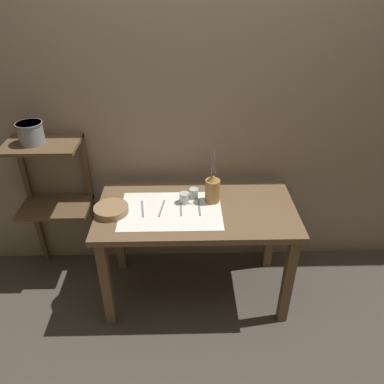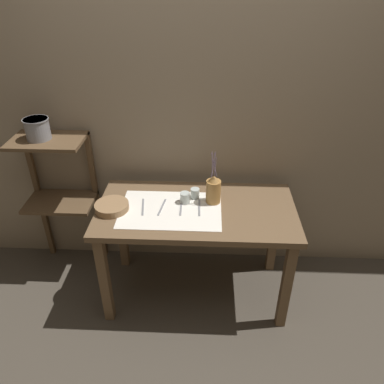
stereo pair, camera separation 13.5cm
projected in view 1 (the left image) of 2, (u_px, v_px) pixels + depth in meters
The scene contains 14 objects.
ground_plane at pixel (196, 290), 2.79m from camera, with size 12.00×12.00×0.00m, color #473F35.
stone_wall_back at pixel (195, 115), 2.53m from camera, with size 7.00×0.06×2.40m.
wooden_table at pixel (196, 221), 2.45m from camera, with size 1.27×0.66×0.74m.
wooden_shelf_unit at pixel (53, 185), 2.60m from camera, with size 0.48×0.31×1.10m.
linen_cloth at pixel (171, 211), 2.37m from camera, with size 0.64×0.43×0.00m.
pitcher_with_flowers at pixel (213, 189), 2.41m from camera, with size 0.10×0.10×0.37m.
wooden_bowl at pixel (111, 210), 2.34m from camera, with size 0.22×0.22×0.05m.
glass_tumbler_near at pixel (184, 198), 2.43m from camera, with size 0.06×0.06×0.07m.
glass_tumbler_far at pixel (194, 193), 2.48m from camera, with size 0.06×0.06×0.07m.
fork_inner at pixel (143, 209), 2.38m from camera, with size 0.04×0.19×0.00m.
knife_center at pixel (162, 208), 2.38m from camera, with size 0.04×0.19×0.00m.
spoon_outer at pixel (181, 203), 2.43m from camera, with size 0.02×0.20×0.02m.
fork_outer at pixel (199, 207), 2.39m from camera, with size 0.02×0.19×0.00m.
metal_pot_large at pixel (31, 133), 2.35m from camera, with size 0.16×0.16×0.14m.
Camera 1 is at (-0.07, -1.98, 2.09)m, focal length 35.00 mm.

